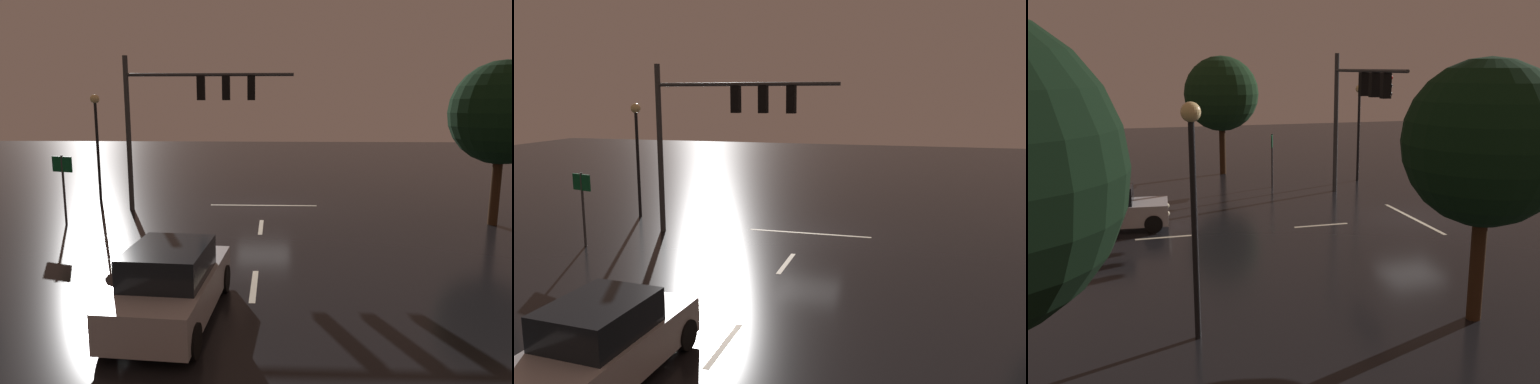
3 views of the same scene
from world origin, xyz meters
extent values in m
plane|color=black|center=(0.00, 0.00, 0.00)|extent=(80.00, 80.00, 0.00)
cylinder|color=#383A3D|center=(5.91, 1.20, 3.37)|extent=(0.22, 0.22, 6.74)
cylinder|color=#383A3D|center=(2.31, 1.20, 5.94)|extent=(7.20, 0.14, 0.14)
cube|color=black|center=(2.67, 1.20, 5.37)|extent=(0.32, 0.36, 1.00)
sphere|color=red|center=(2.67, 1.01, 5.69)|extent=(0.20, 0.20, 0.20)
sphere|color=black|center=(2.67, 1.01, 5.37)|extent=(0.20, 0.20, 0.20)
sphere|color=black|center=(2.67, 1.01, 5.05)|extent=(0.20, 0.20, 0.20)
cube|color=black|center=(1.59, 1.20, 5.37)|extent=(0.32, 0.36, 1.00)
sphere|color=red|center=(1.59, 1.01, 5.69)|extent=(0.20, 0.20, 0.20)
sphere|color=black|center=(1.59, 1.01, 5.37)|extent=(0.20, 0.20, 0.20)
sphere|color=black|center=(1.59, 1.01, 5.05)|extent=(0.20, 0.20, 0.20)
cube|color=black|center=(0.51, 1.20, 5.37)|extent=(0.32, 0.36, 1.00)
sphere|color=red|center=(0.51, 1.01, 5.69)|extent=(0.20, 0.20, 0.20)
sphere|color=black|center=(0.51, 1.01, 5.37)|extent=(0.20, 0.20, 0.20)
sphere|color=black|center=(0.51, 1.01, 5.05)|extent=(0.20, 0.20, 0.20)
cube|color=beige|center=(0.00, 4.00, 0.00)|extent=(0.16, 2.20, 0.01)
cube|color=beige|center=(0.00, 10.00, 0.00)|extent=(0.16, 2.20, 0.01)
cube|color=beige|center=(0.00, 0.00, 0.00)|extent=(5.00, 0.16, 0.01)
cube|color=#B7B7BC|center=(1.70, 11.92, 0.62)|extent=(2.11, 4.42, 0.80)
cube|color=black|center=(1.71, 12.12, 1.36)|extent=(1.75, 2.21, 0.68)
cylinder|color=black|center=(2.42, 10.27, 0.34)|extent=(0.27, 0.69, 0.68)
cylinder|color=black|center=(0.74, 10.39, 0.34)|extent=(0.27, 0.69, 0.68)
sphere|color=#F9EFC6|center=(2.19, 9.76, 0.67)|extent=(0.20, 0.20, 0.20)
sphere|color=#F9EFC6|center=(0.89, 9.86, 0.67)|extent=(0.20, 0.20, 0.20)
cylinder|color=black|center=(8.16, -0.97, 2.39)|extent=(0.14, 0.14, 4.78)
sphere|color=#F9D88C|center=(8.16, -0.97, 4.96)|extent=(0.44, 0.44, 0.44)
cylinder|color=#383A3D|center=(7.69, 3.98, 1.38)|extent=(0.09, 0.09, 2.76)
cube|color=#0F6033|center=(7.69, 3.98, 2.41)|extent=(0.88, 0.32, 0.60)
camera|label=1|loc=(-0.52, 21.49, 4.62)|focal=32.67mm
camera|label=2|loc=(-3.84, 20.18, 5.49)|focal=36.50mm
camera|label=3|loc=(-20.67, 11.38, 6.09)|focal=40.54mm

